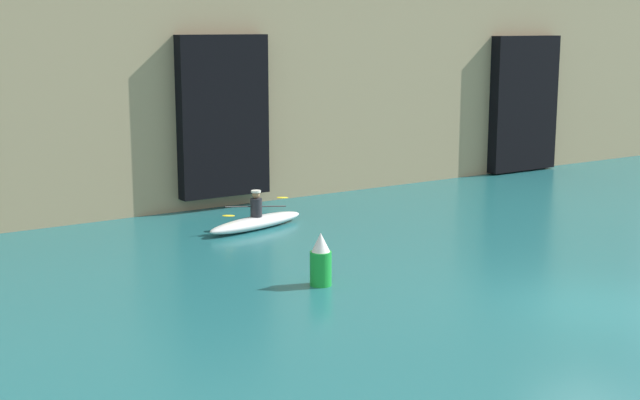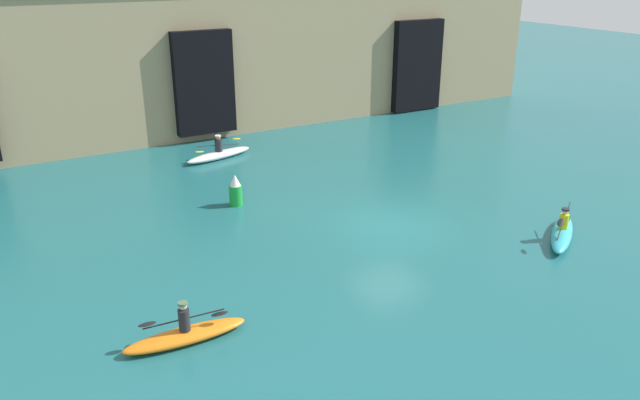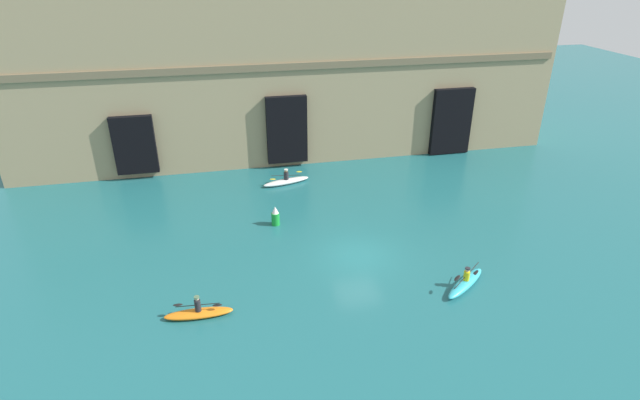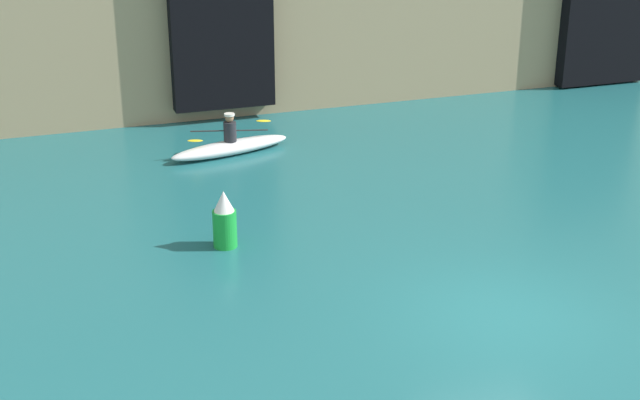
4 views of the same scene
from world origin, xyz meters
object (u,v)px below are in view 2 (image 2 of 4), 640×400
(kayak_orange, at_px, (186,334))
(kayak_cyan, at_px, (562,232))
(kayak_white, at_px, (219,154))
(marker_buoy, at_px, (236,191))

(kayak_orange, xyz_separation_m, kayak_cyan, (13.04, -0.48, 0.03))
(kayak_white, relative_size, marker_buoy, 2.88)
(kayak_orange, height_order, marker_buoy, marker_buoy)
(kayak_white, xyz_separation_m, marker_buoy, (-1.56, -5.84, 0.34))
(kayak_cyan, relative_size, marker_buoy, 2.48)
(kayak_orange, bearing_deg, kayak_cyan, 179.72)
(kayak_cyan, height_order, marker_buoy, marker_buoy)
(kayak_white, bearing_deg, marker_buoy, -118.67)
(kayak_white, distance_m, kayak_orange, 15.03)
(kayak_white, bearing_deg, kayak_orange, -127.95)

